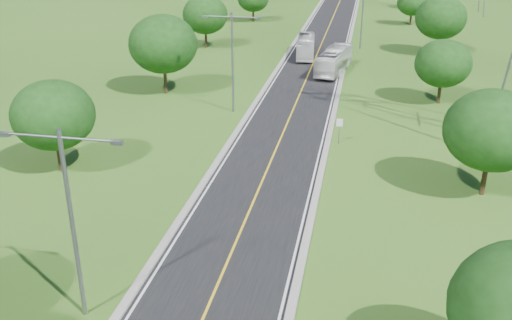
{
  "coord_description": "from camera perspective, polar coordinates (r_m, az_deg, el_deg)",
  "views": [
    {
      "loc": [
        7.03,
        -9.39,
        18.64
      ],
      "look_at": [
        0.07,
        26.21,
        3.0
      ],
      "focal_mm": 40.0,
      "sensor_mm": 36.0,
      "label": 1
    }
  ],
  "objects": [
    {
      "name": "ground",
      "position": [
        72.19,
        5.15,
        8.26
      ],
      "size": [
        260.0,
        260.0,
        0.0
      ],
      "primitive_type": "plane",
      "color": "#294F16",
      "rests_on": "ground"
    },
    {
      "name": "road",
      "position": [
        77.97,
        5.65,
        9.4
      ],
      "size": [
        8.0,
        150.0,
        0.06
      ],
      "primitive_type": "cube",
      "color": "black",
      "rests_on": "ground"
    },
    {
      "name": "curb_left",
      "position": [
        78.45,
        2.52,
        9.64
      ],
      "size": [
        0.5,
        150.0,
        0.22
      ],
      "primitive_type": "cube",
      "color": "gray",
      "rests_on": "ground"
    },
    {
      "name": "curb_right",
      "position": [
        77.68,
        8.81,
        9.25
      ],
      "size": [
        0.5,
        150.0,
        0.22
      ],
      "primitive_type": "cube",
      "color": "gray",
      "rests_on": "ground"
    },
    {
      "name": "speed_limit_sign",
      "position": [
        50.38,
        8.34,
        3.3
      ],
      "size": [
        0.55,
        0.09,
        2.4
      ],
      "color": "slate",
      "rests_on": "ground"
    },
    {
      "name": "streetlight_near_left",
      "position": [
        28.08,
        -18.08,
        -4.81
      ],
      "size": [
        5.9,
        0.25,
        10.0
      ],
      "color": "slate",
      "rests_on": "ground"
    },
    {
      "name": "streetlight_mid_left",
      "position": [
        57.35,
        -2.39,
        10.51
      ],
      "size": [
        5.9,
        0.25,
        10.0
      ],
      "color": "slate",
      "rests_on": "ground"
    },
    {
      "name": "streetlight_far_right",
      "position": [
        88.31,
        10.63,
        14.68
      ],
      "size": [
        5.9,
        0.25,
        10.0
      ],
      "color": "slate",
      "rests_on": "ground"
    },
    {
      "name": "tree_lb",
      "position": [
        46.09,
        -19.61,
        4.26
      ],
      "size": [
        6.3,
        6.3,
        7.33
      ],
      "color": "black",
      "rests_on": "ground"
    },
    {
      "name": "tree_lc",
      "position": [
        64.68,
        -9.28,
        11.37
      ],
      "size": [
        7.56,
        7.56,
        8.79
      ],
      "color": "black",
      "rests_on": "ground"
    },
    {
      "name": "tree_ld",
      "position": [
        87.86,
        -5.11,
        14.27
      ],
      "size": [
        6.72,
        6.72,
        7.82
      ],
      "color": "black",
      "rests_on": "ground"
    },
    {
      "name": "tree_rb",
      "position": [
        42.65,
        22.59,
        2.76
      ],
      "size": [
        6.72,
        6.72,
        7.82
      ],
      "color": "black",
      "rests_on": "ground"
    },
    {
      "name": "tree_rc",
      "position": [
        63.54,
        18.21,
        9.16
      ],
      "size": [
        5.88,
        5.88,
        6.84
      ],
      "color": "black",
      "rests_on": "ground"
    },
    {
      "name": "tree_rd",
      "position": [
        87.0,
        18.01,
        13.38
      ],
      "size": [
        7.14,
        7.14,
        8.3
      ],
      "color": "black",
      "rests_on": "ground"
    },
    {
      "name": "tree_re",
      "position": [
        110.61,
        15.37,
        14.94
      ],
      "size": [
        5.46,
        5.46,
        6.35
      ],
      "color": "black",
      "rests_on": "ground"
    },
    {
      "name": "bus_outbound",
      "position": [
        74.36,
        7.82,
        9.84
      ],
      "size": [
        4.29,
        11.15,
        3.03
      ],
      "primitive_type": "imported",
      "rotation": [
        0.0,
        0.0,
        2.98
      ],
      "color": "silver",
      "rests_on": "road"
    },
    {
      "name": "bus_inbound",
      "position": [
        82.7,
        4.99,
        11.24
      ],
      "size": [
        3.26,
        10.22,
        2.8
      ],
      "primitive_type": "imported",
      "rotation": [
        0.0,
        0.0,
        0.09
      ],
      "color": "white",
      "rests_on": "road"
    }
  ]
}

